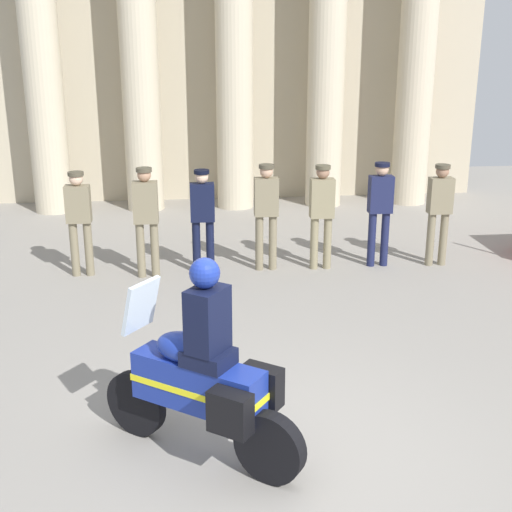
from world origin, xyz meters
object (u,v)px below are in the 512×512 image
at_px(officer_in_row_2, 203,213).
at_px(officer_in_row_4, 322,209).
at_px(officer_in_row_0, 79,215).
at_px(officer_in_row_5, 380,206).
at_px(motorcycle_with_rider, 204,378).
at_px(officer_in_row_6, 440,207).
at_px(officer_in_row_1, 146,214).
at_px(officer_in_row_3, 266,208).

xyz_separation_m(officer_in_row_2, officer_in_row_4, (1.91, -0.03, 0.02)).
height_order(officer_in_row_0, officer_in_row_2, officer_in_row_0).
distance_m(officer_in_row_4, officer_in_row_5, 0.97).
relative_size(officer_in_row_4, motorcycle_with_rider, 0.90).
relative_size(officer_in_row_4, officer_in_row_6, 1.01).
bearing_deg(officer_in_row_1, officer_in_row_2, -169.50).
xyz_separation_m(officer_in_row_0, motorcycle_with_rider, (1.77, -5.21, -0.19)).
bearing_deg(officer_in_row_4, officer_in_row_0, -0.29).
xyz_separation_m(officer_in_row_0, officer_in_row_4, (3.83, -0.06, 0.02)).
xyz_separation_m(officer_in_row_0, officer_in_row_1, (1.04, -0.18, 0.04)).
bearing_deg(officer_in_row_0, officer_in_row_1, 170.92).
relative_size(officer_in_row_2, officer_in_row_3, 0.96).
bearing_deg(officer_in_row_0, officer_in_row_5, -179.55).
xyz_separation_m(officer_in_row_4, motorcycle_with_rider, (-2.06, -5.15, -0.21)).
height_order(officer_in_row_1, officer_in_row_5, officer_in_row_1).
relative_size(officer_in_row_5, motorcycle_with_rider, 0.91).
relative_size(officer_in_row_3, officer_in_row_5, 1.00).
height_order(officer_in_row_3, officer_in_row_4, officer_in_row_3).
xyz_separation_m(officer_in_row_2, officer_in_row_5, (2.88, 0.01, 0.04)).
bearing_deg(officer_in_row_1, officer_in_row_0, -9.08).
height_order(officer_in_row_1, motorcycle_with_rider, motorcycle_with_rider).
bearing_deg(officer_in_row_4, officer_in_row_3, -2.31).
bearing_deg(motorcycle_with_rider, officer_in_row_6, -91.60).
relative_size(officer_in_row_0, officer_in_row_2, 1.00).
distance_m(officer_in_row_2, motorcycle_with_rider, 5.19).
distance_m(officer_in_row_2, officer_in_row_4, 1.91).
xyz_separation_m(officer_in_row_3, motorcycle_with_rider, (-1.17, -5.20, -0.23)).
relative_size(officer_in_row_1, officer_in_row_2, 1.05).
xyz_separation_m(officer_in_row_1, motorcycle_with_rider, (0.73, -5.03, -0.24)).
distance_m(officer_in_row_1, officer_in_row_2, 0.89).
height_order(officer_in_row_2, officer_in_row_4, officer_in_row_4).
distance_m(officer_in_row_3, officer_in_row_6, 2.84).
bearing_deg(officer_in_row_3, officer_in_row_4, 177.69).
bearing_deg(officer_in_row_0, officer_in_row_2, 179.84).
bearing_deg(officer_in_row_6, officer_in_row_3, -0.72).
height_order(officer_in_row_2, officer_in_row_5, officer_in_row_5).
bearing_deg(officer_in_row_0, motorcycle_with_rider, 109.39).
relative_size(officer_in_row_6, motorcycle_with_rider, 0.89).
bearing_deg(officer_in_row_1, officer_in_row_6, -178.20).
relative_size(officer_in_row_0, officer_in_row_3, 0.97).
xyz_separation_m(officer_in_row_3, officer_in_row_4, (0.89, -0.05, -0.02)).
bearing_deg(officer_in_row_3, motorcycle_with_rider, 77.98).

